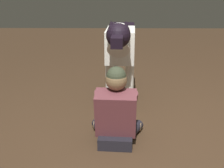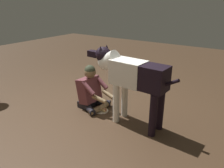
# 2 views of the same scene
# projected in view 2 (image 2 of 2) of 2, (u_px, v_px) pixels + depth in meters

# --- Properties ---
(ground_plane) EXTENTS (14.15, 14.15, 0.00)m
(ground_plane) POSITION_uv_depth(u_px,v_px,m) (85.00, 111.00, 3.92)
(ground_plane) COLOR #412D1D
(person_sitting_on_floor) EXTENTS (0.66, 0.58, 0.81)m
(person_sitting_on_floor) POSITION_uv_depth(u_px,v_px,m) (91.00, 91.00, 3.95)
(person_sitting_on_floor) COLOR black
(person_sitting_on_floor) RESTS_ON ground
(large_dog) EXTENTS (1.61, 0.39, 1.20)m
(large_dog) POSITION_uv_depth(u_px,v_px,m) (131.00, 76.00, 3.29)
(large_dog) COLOR white
(large_dog) RESTS_ON ground
(hot_dog_on_plate) EXTENTS (0.25, 0.25, 0.06)m
(hot_dog_on_plate) POSITION_uv_depth(u_px,v_px,m) (101.00, 110.00, 3.92)
(hot_dog_on_plate) COLOR silver
(hot_dog_on_plate) RESTS_ON ground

